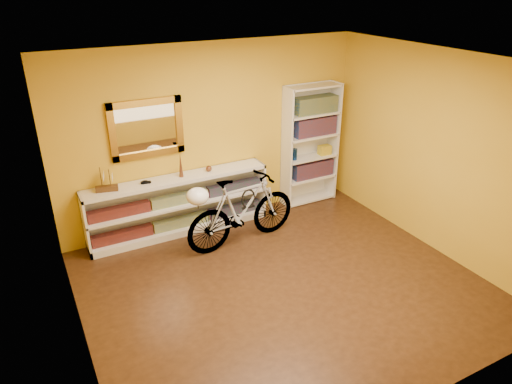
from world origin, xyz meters
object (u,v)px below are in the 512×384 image
console_unit (180,205)px  bicycle (242,210)px  bookcase (310,145)px  helmet (198,196)px

console_unit → bicycle: 0.95m
bookcase → bicycle: size_ratio=1.12×
console_unit → bookcase: size_ratio=1.37×
helmet → bicycle: bearing=5.3°
console_unit → bookcase: bookcase is taller
helmet → bookcase: bearing=19.3°
console_unit → bicycle: (0.65, -0.68, 0.07)m
console_unit → helmet: (0.01, -0.74, 0.45)m
console_unit → bicycle: bicycle is taller
console_unit → bicycle: bearing=-46.5°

